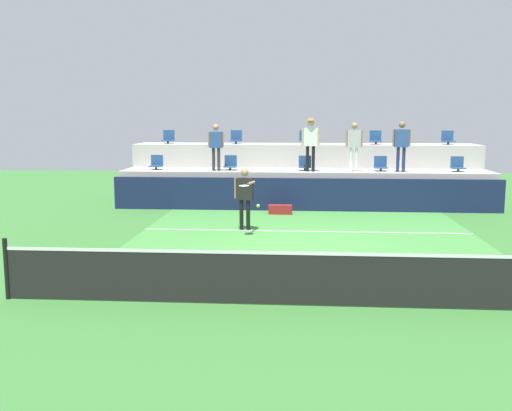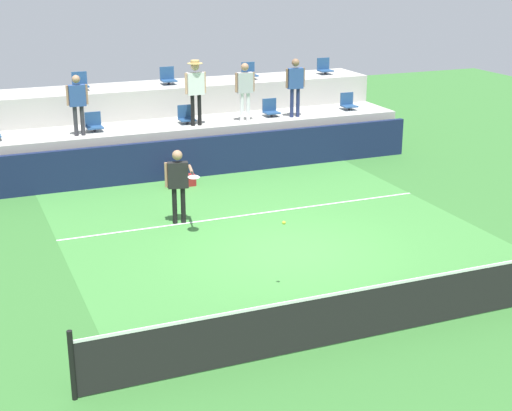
# 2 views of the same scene
# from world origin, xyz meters

# --- Properties ---
(ground_plane) EXTENTS (40.00, 40.00, 0.00)m
(ground_plane) POSITION_xyz_m (0.00, 0.00, 0.00)
(ground_plane) COLOR #336B2D
(court_inner_paint) EXTENTS (9.00, 10.00, 0.01)m
(court_inner_paint) POSITION_xyz_m (0.00, 1.00, 0.00)
(court_inner_paint) COLOR #3D7F38
(court_inner_paint) RESTS_ON ground_plane
(court_service_line) EXTENTS (9.00, 0.06, 0.00)m
(court_service_line) POSITION_xyz_m (0.00, 2.40, 0.01)
(court_service_line) COLOR white
(court_service_line) RESTS_ON ground_plane
(tennis_net) EXTENTS (10.48, 0.08, 1.07)m
(tennis_net) POSITION_xyz_m (0.00, -4.00, 0.50)
(tennis_net) COLOR black
(tennis_net) RESTS_ON ground_plane
(sponsor_backboard) EXTENTS (13.00, 0.16, 1.10)m
(sponsor_backboard) POSITION_xyz_m (0.00, 6.00, 0.55)
(sponsor_backboard) COLOR #141E42
(sponsor_backboard) RESTS_ON ground_plane
(seating_tier_lower) EXTENTS (13.00, 1.80, 1.25)m
(seating_tier_lower) POSITION_xyz_m (0.00, 7.30, 0.62)
(seating_tier_lower) COLOR #ADAAA3
(seating_tier_lower) RESTS_ON ground_plane
(seating_tier_upper) EXTENTS (13.00, 1.80, 2.10)m
(seating_tier_upper) POSITION_xyz_m (0.00, 9.10, 1.05)
(seating_tier_upper) COLOR #ADAAA3
(seating_tier_upper) RESTS_ON ground_plane
(stadium_chair_lower_left) EXTENTS (0.44, 0.40, 0.52)m
(stadium_chair_lower_left) POSITION_xyz_m (-2.65, 7.23, 1.46)
(stadium_chair_lower_left) COLOR #2D2D33
(stadium_chair_lower_left) RESTS_ON seating_tier_lower
(stadium_chair_lower_center) EXTENTS (0.44, 0.40, 0.52)m
(stadium_chair_lower_center) POSITION_xyz_m (-0.00, 7.23, 1.46)
(stadium_chair_lower_center) COLOR #2D2D33
(stadium_chair_lower_center) RESTS_ON seating_tier_lower
(stadium_chair_lower_right) EXTENTS (0.44, 0.40, 0.52)m
(stadium_chair_lower_right) POSITION_xyz_m (2.64, 7.23, 1.46)
(stadium_chair_lower_right) COLOR #2D2D33
(stadium_chair_lower_right) RESTS_ON seating_tier_lower
(stadium_chair_lower_far_right) EXTENTS (0.44, 0.40, 0.52)m
(stadium_chair_lower_far_right) POSITION_xyz_m (5.28, 7.23, 1.46)
(stadium_chair_lower_far_right) COLOR #2D2D33
(stadium_chair_lower_far_right) RESTS_ON seating_tier_lower
(stadium_chair_upper_left) EXTENTS (0.44, 0.40, 0.52)m
(stadium_chair_upper_left) POSITION_xyz_m (-2.64, 9.03, 2.31)
(stadium_chair_upper_left) COLOR #2D2D33
(stadium_chair_upper_left) RESTS_ON seating_tier_upper
(stadium_chair_upper_center) EXTENTS (0.44, 0.40, 0.52)m
(stadium_chair_upper_center) POSITION_xyz_m (0.01, 9.03, 2.31)
(stadium_chair_upper_center) COLOR #2D2D33
(stadium_chair_upper_center) RESTS_ON seating_tier_upper
(stadium_chair_upper_right) EXTENTS (0.44, 0.40, 0.52)m
(stadium_chair_upper_right) POSITION_xyz_m (2.68, 9.03, 2.31)
(stadium_chair_upper_right) COLOR #2D2D33
(stadium_chair_upper_right) RESTS_ON seating_tier_upper
(stadium_chair_upper_far_right) EXTENTS (0.44, 0.40, 0.52)m
(stadium_chair_upper_far_right) POSITION_xyz_m (5.35, 9.03, 2.31)
(stadium_chair_upper_far_right) COLOR #2D2D33
(stadium_chair_upper_far_right) RESTS_ON seating_tier_upper
(tennis_player) EXTENTS (0.60, 1.28, 1.74)m
(tennis_player) POSITION_xyz_m (-1.69, 2.45, 1.07)
(tennis_player) COLOR black
(tennis_player) RESTS_ON ground_plane
(spectator_in_grey) EXTENTS (0.57, 0.22, 1.63)m
(spectator_in_grey) POSITION_xyz_m (-3.11, 6.85, 2.22)
(spectator_in_grey) COLOR #2D2D33
(spectator_in_grey) RESTS_ON seating_tier_lower
(spectator_with_hat) EXTENTS (0.62, 0.43, 1.85)m
(spectator_with_hat) POSITION_xyz_m (0.18, 6.85, 2.40)
(spectator_with_hat) COLOR black
(spectator_with_hat) RESTS_ON seating_tier_lower
(spectator_leaning_on_rail) EXTENTS (0.59, 0.24, 1.69)m
(spectator_leaning_on_rail) POSITION_xyz_m (1.67, 6.85, 2.27)
(spectator_leaning_on_rail) COLOR white
(spectator_leaning_on_rail) RESTS_ON seating_tier_lower
(spectator_in_white) EXTENTS (0.60, 0.24, 1.73)m
(spectator_in_white) POSITION_xyz_m (3.27, 6.85, 2.30)
(spectator_in_white) COLOR navy
(spectator_in_white) RESTS_ON seating_tier_lower
(tennis_ball) EXTENTS (0.07, 0.07, 0.07)m
(tennis_ball) POSITION_xyz_m (-1.01, -1.84, 1.35)
(tennis_ball) COLOR #CCE033
(equipment_bag) EXTENTS (0.76, 0.28, 0.30)m
(equipment_bag) POSITION_xyz_m (-0.80, 5.26, 0.15)
(equipment_bag) COLOR maroon
(equipment_bag) RESTS_ON ground_plane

